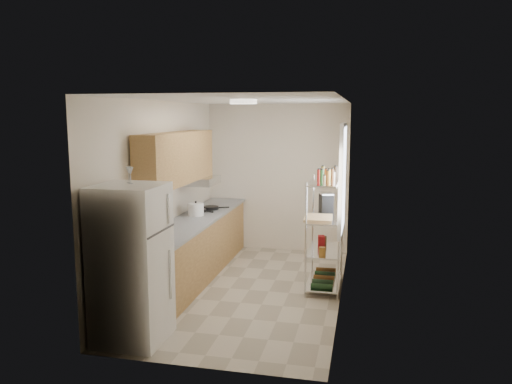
# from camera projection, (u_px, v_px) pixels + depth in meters

# --- Properties ---
(room) EXTENTS (2.52, 4.42, 2.62)m
(room) POSITION_uv_depth(u_px,v_px,m) (249.00, 198.00, 6.73)
(room) COLOR #B4A792
(room) RESTS_ON ground
(counter_run) EXTENTS (0.63, 3.51, 0.90)m
(counter_run) POSITION_uv_depth(u_px,v_px,m) (196.00, 246.00, 7.48)
(counter_run) COLOR tan
(counter_run) RESTS_ON ground
(upper_cabinets) EXTENTS (0.33, 2.20, 0.72)m
(upper_cabinets) POSITION_uv_depth(u_px,v_px,m) (177.00, 158.00, 6.97)
(upper_cabinets) COLOR tan
(upper_cabinets) RESTS_ON room
(range_hood) EXTENTS (0.50, 0.60, 0.12)m
(range_hood) POSITION_uv_depth(u_px,v_px,m) (200.00, 181.00, 7.80)
(range_hood) COLOR #B7BABC
(range_hood) RESTS_ON room
(window) EXTENTS (0.06, 1.00, 1.46)m
(window) POSITION_uv_depth(u_px,v_px,m) (343.00, 179.00, 6.77)
(window) COLOR white
(window) RESTS_ON room
(bakers_rack) EXTENTS (0.45, 0.90, 1.73)m
(bakers_rack) POSITION_uv_depth(u_px,v_px,m) (325.00, 211.00, 6.83)
(bakers_rack) COLOR silver
(bakers_rack) RESTS_ON ground
(ceiling_dome) EXTENTS (0.34, 0.34, 0.05)m
(ceiling_dome) POSITION_uv_depth(u_px,v_px,m) (243.00, 102.00, 6.24)
(ceiling_dome) COLOR white
(ceiling_dome) RESTS_ON room
(refrigerator) EXTENTS (0.70, 0.70, 1.69)m
(refrigerator) POSITION_uv_depth(u_px,v_px,m) (131.00, 264.00, 5.28)
(refrigerator) COLOR silver
(refrigerator) RESTS_ON ground
(wine_glass_a) EXTENTS (0.06, 0.06, 0.18)m
(wine_glass_a) POSITION_uv_depth(u_px,v_px,m) (131.00, 176.00, 5.20)
(wine_glass_a) COLOR silver
(wine_glass_a) RESTS_ON refrigerator
(wine_glass_b) EXTENTS (0.06, 0.06, 0.17)m
(wine_glass_b) POSITION_uv_depth(u_px,v_px,m) (129.00, 175.00, 5.27)
(wine_glass_b) COLOR silver
(wine_glass_b) RESTS_ON refrigerator
(rice_cooker) EXTENTS (0.24, 0.24, 0.19)m
(rice_cooker) POSITION_uv_depth(u_px,v_px,m) (196.00, 209.00, 7.53)
(rice_cooker) COLOR white
(rice_cooker) RESTS_ON counter_run
(frying_pan_large) EXTENTS (0.32, 0.32, 0.04)m
(frying_pan_large) POSITION_uv_depth(u_px,v_px,m) (198.00, 210.00, 7.83)
(frying_pan_large) COLOR black
(frying_pan_large) RESTS_ON counter_run
(frying_pan_small) EXTENTS (0.33, 0.33, 0.05)m
(frying_pan_small) POSITION_uv_depth(u_px,v_px,m) (211.00, 208.00, 8.02)
(frying_pan_small) COLOR black
(frying_pan_small) RESTS_ON counter_run
(cutting_board) EXTENTS (0.39, 0.50, 0.03)m
(cutting_board) POSITION_uv_depth(u_px,v_px,m) (318.00, 218.00, 6.74)
(cutting_board) COLOR tan
(cutting_board) RESTS_ON bakers_rack
(espresso_machine) EXTENTS (0.23, 0.29, 0.30)m
(espresso_machine) POSITION_uv_depth(u_px,v_px,m) (326.00, 203.00, 7.14)
(espresso_machine) COLOR black
(espresso_machine) RESTS_ON bakers_rack
(storage_bag) EXTENTS (0.11, 0.14, 0.14)m
(storage_bag) POSITION_uv_depth(u_px,v_px,m) (321.00, 241.00, 7.10)
(storage_bag) COLOR maroon
(storage_bag) RESTS_ON bakers_rack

